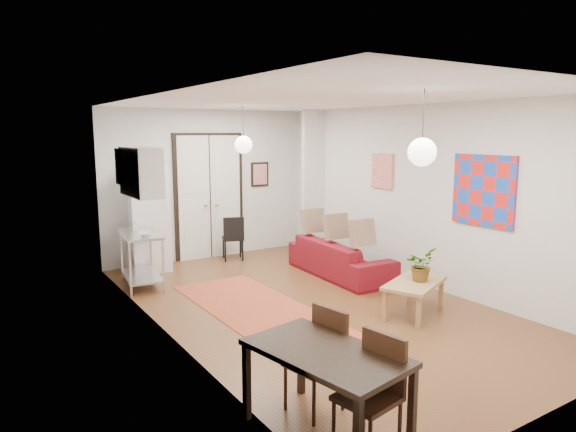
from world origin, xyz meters
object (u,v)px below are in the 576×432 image
dining_table (326,360)px  fridge (149,219)px  dining_chair_near (309,351)px  kitchen_counter (141,252)px  black_side_chair (231,234)px  dining_chair_far (360,383)px  coffee_table (414,286)px  sofa (340,258)px

dining_table → fridge: bearing=85.8°
dining_chair_near → kitchen_counter: bearing=171.5°
dining_table → black_side_chair: size_ratio=1.65×
kitchen_counter → dining_chair_near: 4.51m
dining_chair_near → fridge: bearing=166.6°
dining_chair_far → dining_chair_near: bearing=169.7°
coffee_table → dining_chair_near: 2.83m
kitchen_counter → dining_table: (-0.00, -4.94, 0.09)m
sofa → dining_table: dining_table is taller
kitchen_counter → black_side_chair: kitchen_counter is taller
kitchen_counter → dining_table: 4.94m
sofa → dining_chair_near: size_ratio=2.39×
dining_table → black_side_chair: black_side_chair is taller
coffee_table → dining_table: size_ratio=0.82×
coffee_table → kitchen_counter: bearing=129.1°
dining_chair_far → fridge: bearing=167.0°
dining_table → dining_chair_near: 0.48m
kitchen_counter → black_side_chair: (2.02, 0.84, -0.05)m
kitchen_counter → dining_chair_far: 5.21m
sofa → coffee_table: size_ratio=1.83×
coffee_table → dining_chair_near: size_ratio=1.30×
dining_table → black_side_chair: 6.12m
dining_table → dining_chair_far: bearing=-61.3°
kitchen_counter → fridge: (0.43, 0.89, 0.37)m
dining_table → black_side_chair: (2.02, 5.78, -0.14)m
sofa → black_side_chair: size_ratio=2.49×
fridge → dining_table: fridge is taller
dining_table → kitchen_counter: bearing=90.0°
dining_chair_near → dining_table: bearing=-28.3°
sofa → black_side_chair: bearing=29.8°
coffee_table → black_side_chair: (-0.69, 4.17, 0.10)m
coffee_table → dining_chair_far: 3.18m
sofa → dining_chair_far: 4.91m
dining_chair_near → black_side_chair: (1.88, 5.34, -0.02)m
fridge → dining_chair_near: 5.42m
sofa → dining_table: (-3.08, -3.68, 0.33)m
dining_chair_far → black_side_chair: dining_chair_far is taller
sofa → dining_chair_far: size_ratio=2.39×
kitchen_counter → dining_chair_far: size_ratio=1.34×
sofa → dining_chair_near: dining_chair_near is taller
fridge → dining_table: (-0.43, -5.83, -0.28)m
kitchen_counter → fridge: 1.06m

